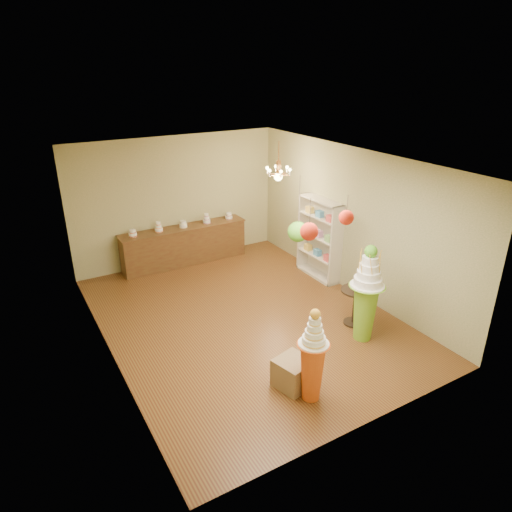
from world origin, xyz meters
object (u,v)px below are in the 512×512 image
sideboard (185,245)px  pedestal_green (366,300)px  pedestal_orange (312,364)px  round_table (355,302)px

sideboard → pedestal_green: bearing=-72.5°
pedestal_orange → sideboard: (0.27, 5.41, -0.12)m
pedestal_green → round_table: bearing=66.4°
sideboard → round_table: bearing=-68.5°
pedestal_green → pedestal_orange: bearing=-155.1°
pedestal_green → pedestal_orange: size_ratio=1.20×
round_table → pedestal_orange: bearing=-147.1°
pedestal_green → round_table: size_ratio=2.48×
pedestal_orange → round_table: size_ratio=2.07×
sideboard → round_table: sideboard is taller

